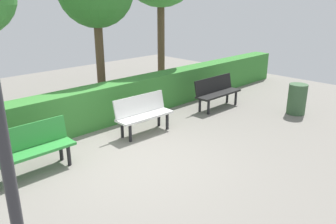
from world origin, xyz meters
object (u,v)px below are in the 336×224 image
at_px(bench_black, 217,91).
at_px(bench_white, 143,113).
at_px(bench_green, 26,148).
at_px(trash_bin, 297,99).

relative_size(bench_black, bench_white, 1.11).
distance_m(bench_black, bench_green, 5.35).
xyz_separation_m(bench_white, trash_bin, (-3.77, 1.85, -0.07)).
bearing_deg(trash_bin, bench_white, -26.11).
height_order(bench_green, trash_bin, bench_green).
xyz_separation_m(bench_black, bench_green, (5.35, 0.01, 0.00)).
bearing_deg(bench_white, bench_green, 3.03).
bearing_deg(bench_black, trash_bin, 121.56).
relative_size(bench_white, bench_green, 0.86).
bearing_deg(trash_bin, bench_black, -58.88).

